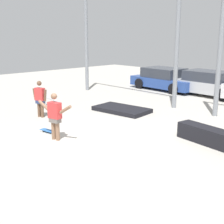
{
  "coord_description": "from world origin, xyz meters",
  "views": [
    {
      "loc": [
        7.18,
        -6.05,
        3.26
      ],
      "look_at": [
        -0.37,
        1.03,
        0.68
      ],
      "focal_mm": 50.0,
      "sensor_mm": 36.0,
      "label": 1
    }
  ],
  "objects_px": {
    "grind_rail": "(52,101)",
    "parked_car_blue": "(165,79)",
    "skateboard": "(49,131)",
    "grind_box": "(211,137)",
    "parked_car_silver": "(209,84)",
    "skateboarder": "(55,115)",
    "manual_pad": "(122,109)",
    "bystander": "(40,98)"
  },
  "relations": [
    {
      "from": "manual_pad",
      "to": "parked_car_silver",
      "type": "relative_size",
      "value": 0.55
    },
    {
      "from": "grind_rail",
      "to": "bystander",
      "type": "height_order",
      "value": "bystander"
    },
    {
      "from": "grind_box",
      "to": "manual_pad",
      "type": "xyz_separation_m",
      "value": [
        -4.81,
        0.99,
        -0.16
      ]
    },
    {
      "from": "parked_car_blue",
      "to": "bystander",
      "type": "bearing_deg",
      "value": -84.35
    },
    {
      "from": "bystander",
      "to": "manual_pad",
      "type": "bearing_deg",
      "value": -133.48
    },
    {
      "from": "parked_car_silver",
      "to": "parked_car_blue",
      "type": "bearing_deg",
      "value": -174.71
    },
    {
      "from": "skateboard",
      "to": "bystander",
      "type": "xyz_separation_m",
      "value": [
        -2.04,
        0.89,
        0.73
      ]
    },
    {
      "from": "skateboarder",
      "to": "grind_box",
      "type": "bearing_deg",
      "value": 29.51
    },
    {
      "from": "skateboarder",
      "to": "grind_box",
      "type": "distance_m",
      "value": 4.83
    },
    {
      "from": "grind_box",
      "to": "parked_car_blue",
      "type": "xyz_separation_m",
      "value": [
        -6.98,
        6.85,
        0.37
      ]
    },
    {
      "from": "skateboard",
      "to": "grind_box",
      "type": "xyz_separation_m",
      "value": [
        4.36,
        2.94,
        0.19
      ]
    },
    {
      "from": "bystander",
      "to": "grind_box",
      "type": "bearing_deg",
      "value": -178.09
    },
    {
      "from": "grind_rail",
      "to": "skateboarder",
      "type": "bearing_deg",
      "value": -31.24
    },
    {
      "from": "skateboarder",
      "to": "parked_car_blue",
      "type": "distance_m",
      "value": 10.58
    },
    {
      "from": "grind_rail",
      "to": "bystander",
      "type": "bearing_deg",
      "value": -51.63
    },
    {
      "from": "parked_car_silver",
      "to": "bystander",
      "type": "xyz_separation_m",
      "value": [
        -2.26,
        -9.1,
        0.14
      ]
    },
    {
      "from": "grind_box",
      "to": "parked_car_silver",
      "type": "distance_m",
      "value": 8.18
    },
    {
      "from": "parked_car_blue",
      "to": "parked_car_silver",
      "type": "bearing_deg",
      "value": 5.99
    },
    {
      "from": "manual_pad",
      "to": "grind_rail",
      "type": "xyz_separation_m",
      "value": [
        -2.46,
        -1.94,
        0.26
      ]
    },
    {
      "from": "skateboard",
      "to": "parked_car_silver",
      "type": "distance_m",
      "value": 10.01
    },
    {
      "from": "parked_car_silver",
      "to": "skateboarder",
      "type": "bearing_deg",
      "value": -85.79
    },
    {
      "from": "bystander",
      "to": "grind_rail",
      "type": "bearing_deg",
      "value": -67.53
    },
    {
      "from": "skateboard",
      "to": "grind_rail",
      "type": "height_order",
      "value": "grind_rail"
    },
    {
      "from": "parked_car_blue",
      "to": "manual_pad",
      "type": "bearing_deg",
      "value": -67.75
    },
    {
      "from": "skateboarder",
      "to": "parked_car_silver",
      "type": "distance_m",
      "value": 10.24
    },
    {
      "from": "grind_rail",
      "to": "parked_car_blue",
      "type": "distance_m",
      "value": 7.8
    },
    {
      "from": "manual_pad",
      "to": "parked_car_blue",
      "type": "height_order",
      "value": "parked_car_blue"
    },
    {
      "from": "skateboard",
      "to": "bystander",
      "type": "relative_size",
      "value": 0.54
    },
    {
      "from": "skateboard",
      "to": "grind_box",
      "type": "height_order",
      "value": "grind_box"
    },
    {
      "from": "parked_car_silver",
      "to": "grind_box",
      "type": "bearing_deg",
      "value": -58.38
    },
    {
      "from": "parked_car_blue",
      "to": "skateboarder",
      "type": "bearing_deg",
      "value": -69.48
    },
    {
      "from": "grind_rail",
      "to": "parked_car_silver",
      "type": "height_order",
      "value": "parked_car_silver"
    },
    {
      "from": "manual_pad",
      "to": "bystander",
      "type": "xyz_separation_m",
      "value": [
        -1.59,
        -3.04,
        0.71
      ]
    },
    {
      "from": "manual_pad",
      "to": "bystander",
      "type": "relative_size",
      "value": 1.61
    },
    {
      "from": "skateboarder",
      "to": "bystander",
      "type": "bearing_deg",
      "value": 146.27
    },
    {
      "from": "skateboard",
      "to": "manual_pad",
      "type": "height_order",
      "value": "manual_pad"
    },
    {
      "from": "bystander",
      "to": "parked_car_silver",
      "type": "bearing_deg",
      "value": -119.81
    },
    {
      "from": "bystander",
      "to": "skateboard",
      "type": "bearing_deg",
      "value": 140.56
    },
    {
      "from": "manual_pad",
      "to": "parked_car_blue",
      "type": "bearing_deg",
      "value": 110.35
    },
    {
      "from": "grind_rail",
      "to": "parked_car_silver",
      "type": "bearing_deg",
      "value": 68.62
    },
    {
      "from": "skateboarder",
      "to": "manual_pad",
      "type": "distance_m",
      "value": 4.4
    },
    {
      "from": "skateboarder",
      "to": "parked_car_blue",
      "type": "bearing_deg",
      "value": 96.74
    }
  ]
}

